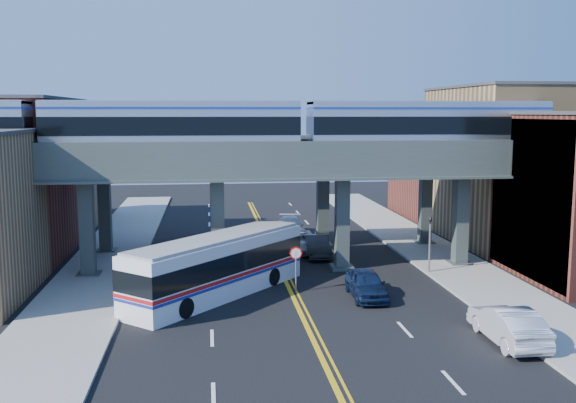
{
  "coord_description": "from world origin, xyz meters",
  "views": [
    {
      "loc": [
        -4.57,
        -32.07,
        10.1
      ],
      "look_at": [
        0.31,
        6.68,
        4.69
      ],
      "focal_mm": 40.0,
      "sensor_mm": 36.0,
      "label": 1
    }
  ],
  "objects_px": {
    "stop_sign": "(296,262)",
    "car_parked_curb": "(508,324)",
    "car_lane_c": "(296,241)",
    "car_lane_b": "(317,246)",
    "transit_bus": "(218,267)",
    "car_lane_d": "(290,227)",
    "transit_train": "(173,126)",
    "car_lane_a": "(366,284)",
    "traffic_signal": "(430,238)"
  },
  "relations": [
    {
      "from": "traffic_signal",
      "to": "car_lane_c",
      "type": "distance_m",
      "value": 10.84
    },
    {
      "from": "transit_train",
      "to": "car_parked_curb",
      "type": "bearing_deg",
      "value": -43.17
    },
    {
      "from": "traffic_signal",
      "to": "car_lane_c",
      "type": "relative_size",
      "value": 0.73
    },
    {
      "from": "stop_sign",
      "to": "car_parked_curb",
      "type": "xyz_separation_m",
      "value": [
        8.2,
        -9.18,
        -0.93
      ]
    },
    {
      "from": "traffic_signal",
      "to": "car_lane_a",
      "type": "bearing_deg",
      "value": -138.65
    },
    {
      "from": "stop_sign",
      "to": "car_parked_curb",
      "type": "height_order",
      "value": "stop_sign"
    },
    {
      "from": "traffic_signal",
      "to": "car_lane_b",
      "type": "bearing_deg",
      "value": 136.5
    },
    {
      "from": "transit_train",
      "to": "stop_sign",
      "type": "height_order",
      "value": "transit_train"
    },
    {
      "from": "transit_train",
      "to": "car_lane_b",
      "type": "relative_size",
      "value": 10.63
    },
    {
      "from": "stop_sign",
      "to": "transit_bus",
      "type": "xyz_separation_m",
      "value": [
        -4.4,
        -0.18,
        -0.11
      ]
    },
    {
      "from": "traffic_signal",
      "to": "car_lane_c",
      "type": "bearing_deg",
      "value": 133.57
    },
    {
      "from": "transit_train",
      "to": "stop_sign",
      "type": "distance_m",
      "value": 11.38
    },
    {
      "from": "stop_sign",
      "to": "car_lane_d",
      "type": "distance_m",
      "value": 16.63
    },
    {
      "from": "car_lane_b",
      "to": "car_lane_d",
      "type": "bearing_deg",
      "value": 97.76
    },
    {
      "from": "car_lane_d",
      "to": "car_lane_b",
      "type": "bearing_deg",
      "value": -76.09
    },
    {
      "from": "car_lane_b",
      "to": "stop_sign",
      "type": "bearing_deg",
      "value": -105.93
    },
    {
      "from": "car_lane_a",
      "to": "car_lane_b",
      "type": "xyz_separation_m",
      "value": [
        -0.99,
        10.46,
        -0.03
      ]
    },
    {
      "from": "car_parked_curb",
      "to": "car_lane_d",
      "type": "bearing_deg",
      "value": -75.88
    },
    {
      "from": "car_lane_b",
      "to": "car_lane_c",
      "type": "bearing_deg",
      "value": 123.37
    },
    {
      "from": "car_lane_c",
      "to": "stop_sign",
      "type": "bearing_deg",
      "value": -92.81
    },
    {
      "from": "stop_sign",
      "to": "car_lane_d",
      "type": "relative_size",
      "value": 0.49
    },
    {
      "from": "transit_train",
      "to": "car_lane_b",
      "type": "distance_m",
      "value": 13.44
    },
    {
      "from": "transit_train",
      "to": "car_lane_d",
      "type": "xyz_separation_m",
      "value": [
        8.71,
        11.5,
        -8.51
      ]
    },
    {
      "from": "car_lane_c",
      "to": "car_lane_a",
      "type": "bearing_deg",
      "value": -74.83
    },
    {
      "from": "car_lane_c",
      "to": "car_lane_d",
      "type": "height_order",
      "value": "car_lane_c"
    },
    {
      "from": "car_lane_a",
      "to": "car_lane_c",
      "type": "distance_m",
      "value": 12.55
    },
    {
      "from": "stop_sign",
      "to": "car_lane_a",
      "type": "bearing_deg",
      "value": -23.22
    },
    {
      "from": "stop_sign",
      "to": "car_lane_d",
      "type": "height_order",
      "value": "stop_sign"
    },
    {
      "from": "transit_train",
      "to": "transit_bus",
      "type": "height_order",
      "value": "transit_train"
    },
    {
      "from": "transit_train",
      "to": "car_parked_curb",
      "type": "distance_m",
      "value": 22.38
    },
    {
      "from": "stop_sign",
      "to": "transit_bus",
      "type": "height_order",
      "value": "transit_bus"
    },
    {
      "from": "car_lane_c",
      "to": "traffic_signal",
      "type": "bearing_deg",
      "value": -41.31
    },
    {
      "from": "traffic_signal",
      "to": "transit_train",
      "type": "bearing_deg",
      "value": 172.79
    },
    {
      "from": "transit_bus",
      "to": "car_lane_a",
      "type": "relative_size",
      "value": 2.47
    },
    {
      "from": "stop_sign",
      "to": "car_lane_c",
      "type": "bearing_deg",
      "value": 82.08
    },
    {
      "from": "transit_bus",
      "to": "transit_train",
      "type": "bearing_deg",
      "value": 67.6
    },
    {
      "from": "transit_train",
      "to": "car_lane_b",
      "type": "bearing_deg",
      "value": 21.97
    },
    {
      "from": "stop_sign",
      "to": "car_parked_curb",
      "type": "distance_m",
      "value": 12.34
    },
    {
      "from": "stop_sign",
      "to": "car_lane_c",
      "type": "distance_m",
      "value": 10.93
    },
    {
      "from": "car_lane_d",
      "to": "car_parked_curb",
      "type": "height_order",
      "value": "car_parked_curb"
    },
    {
      "from": "car_lane_a",
      "to": "car_lane_d",
      "type": "bearing_deg",
      "value": 97.39
    },
    {
      "from": "transit_bus",
      "to": "car_lane_b",
      "type": "distance_m",
      "value": 11.55
    },
    {
      "from": "car_lane_d",
      "to": "stop_sign",
      "type": "bearing_deg",
      "value": -89.08
    },
    {
      "from": "transit_bus",
      "to": "car_lane_c",
      "type": "height_order",
      "value": "transit_bus"
    },
    {
      "from": "transit_bus",
      "to": "car_lane_d",
      "type": "xyz_separation_m",
      "value": [
        6.2,
        16.68,
        -0.87
      ]
    },
    {
      "from": "car_lane_c",
      "to": "car_lane_d",
      "type": "xyz_separation_m",
      "value": [
        0.3,
        5.72,
        -0.0
      ]
    },
    {
      "from": "car_lane_b",
      "to": "car_parked_curb",
      "type": "bearing_deg",
      "value": -72.07
    },
    {
      "from": "car_lane_a",
      "to": "car_lane_b",
      "type": "height_order",
      "value": "car_lane_a"
    },
    {
      "from": "transit_train",
      "to": "transit_bus",
      "type": "xyz_separation_m",
      "value": [
        2.51,
        -5.18,
        -7.64
      ]
    },
    {
      "from": "car_lane_a",
      "to": "car_lane_d",
      "type": "xyz_separation_m",
      "value": [
        -1.89,
        18.08,
        0.01
      ]
    }
  ]
}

